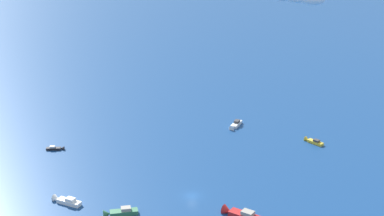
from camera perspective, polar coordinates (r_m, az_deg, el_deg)
ground_plane at (r=170.32m, az=-0.00°, el=-8.17°), size 2000.00×2000.00×0.00m
motorboat_near_centre at (r=170.01m, az=-11.67°, el=-8.44°), size 6.04×8.54×2.48m
motorboat_inshore at (r=215.41m, az=4.04°, el=-1.58°), size 7.89×5.81×2.31m
motorboat_offshore at (r=162.36m, az=-6.79°, el=-9.61°), size 9.16×5.77×2.61m
motorboat_trailing at (r=160.63m, az=4.50°, el=-9.82°), size 6.66×11.18×3.17m
motorboat_mid_cluster at (r=202.02m, az=-12.52°, el=-3.68°), size 5.59×4.35×1.66m
motorboat_outer_ring_b at (r=206.01m, az=11.18°, el=-3.05°), size 2.73×7.07×2.00m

